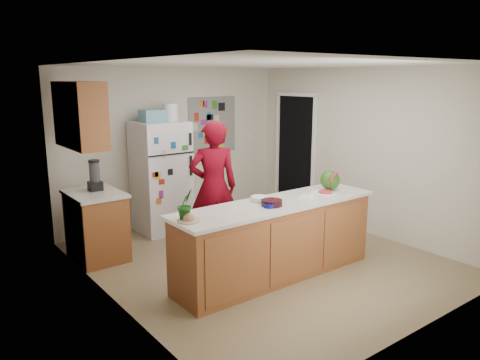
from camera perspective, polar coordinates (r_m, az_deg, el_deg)
floor at (r=6.25m, az=2.65°, el=-9.73°), size 4.00×4.50×0.02m
wall_back at (r=7.74m, az=-8.07°, el=4.14°), size 4.00×0.02×2.50m
wall_left at (r=4.88m, az=-15.63°, el=-1.04°), size 0.02×4.50×2.50m
wall_right at (r=7.34m, az=14.91°, el=3.40°), size 0.02×4.50×2.50m
ceiling at (r=5.80m, az=2.90°, el=14.01°), size 4.00×4.50×0.02m
doorway at (r=8.31m, az=6.83°, el=3.14°), size 0.03×0.85×2.04m
peninsula_base at (r=5.62m, az=4.41°, el=-7.46°), size 2.60×0.62×0.88m
peninsula_top at (r=5.48m, az=4.49°, el=-2.93°), size 2.68×0.70×0.04m
side_counter_base at (r=6.42m, az=-17.07°, el=-5.51°), size 0.60×0.80×0.86m
side_counter_top at (r=6.31m, az=-17.33°, el=-1.61°), size 0.64×0.84×0.04m
upper_cabinets at (r=6.06m, az=-18.95°, el=7.52°), size 0.35×1.00×0.80m
refrigerator at (r=7.27m, az=-9.59°, el=0.36°), size 0.75×0.70×1.70m
fridge_top_bin at (r=7.09m, az=-10.59°, el=7.70°), size 0.35×0.28×0.18m
photo_collage at (r=8.08m, az=-3.39°, el=6.73°), size 0.95×0.01×0.95m
person at (r=6.31m, az=-3.26°, el=-0.88°), size 0.77×0.66×1.80m
blender_appliance at (r=6.35m, az=-17.30°, el=0.44°), size 0.13×0.13×0.38m
cutting_board at (r=6.07m, az=10.64°, el=-1.35°), size 0.46×0.39×0.01m
watermelon at (r=6.09m, az=10.93°, el=-0.01°), size 0.25×0.25×0.25m
watermelon_slice at (r=5.96m, az=10.37°, el=-1.42°), size 0.17×0.17×0.02m
cherry_bowl at (r=5.32m, az=3.90°, el=-2.78°), size 0.24×0.24×0.07m
white_bowl at (r=5.50m, az=2.40°, el=-2.31°), size 0.27×0.27×0.06m
cobalt_bowl at (r=5.25m, az=3.59°, el=-3.10°), size 0.16×0.16×0.05m
plate at (r=4.78m, az=-6.26°, el=-4.94°), size 0.27×0.27×0.02m
paper_towel at (r=5.73m, az=8.13°, el=-2.04°), size 0.21×0.20×0.02m
keys at (r=6.01m, az=11.08°, el=-1.49°), size 0.09×0.04×0.01m
potted_plant at (r=4.79m, az=-6.67°, el=-2.97°), size 0.22×0.20×0.33m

